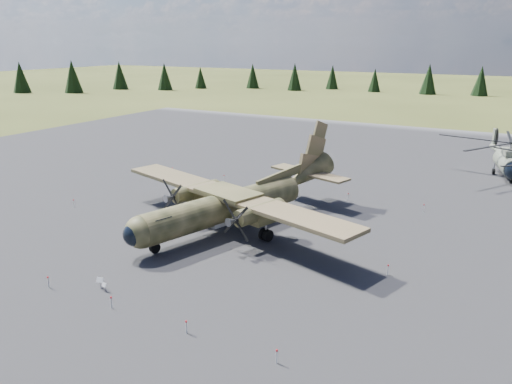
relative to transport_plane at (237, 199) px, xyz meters
The scene contains 8 objects.
ground 4.53m from the transport_plane, 112.54° to the right, with size 500.00×500.00×0.00m, color brown.
apron 7.28m from the transport_plane, 101.94° to the left, with size 120.00×120.00×0.04m, color #56565A.
transport_plane is the anchor object (origin of this frame).
helicopter_near 38.29m from the transport_plane, 56.49° to the left, with size 22.13×23.24×4.65m.
info_placard_left 15.60m from the transport_plane, 95.76° to the right, with size 0.42×0.20×0.64m.
info_placard_right 15.45m from the transport_plane, 97.98° to the right, with size 0.55×0.30×0.81m.
barrier_fence 4.48m from the transport_plane, 118.34° to the right, with size 33.12×29.62×0.85m.
treeline 4.83m from the transport_plane, 104.65° to the left, with size 304.38×292.58×10.89m.
Camera 1 is at (24.15, -34.31, 16.69)m, focal length 35.00 mm.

